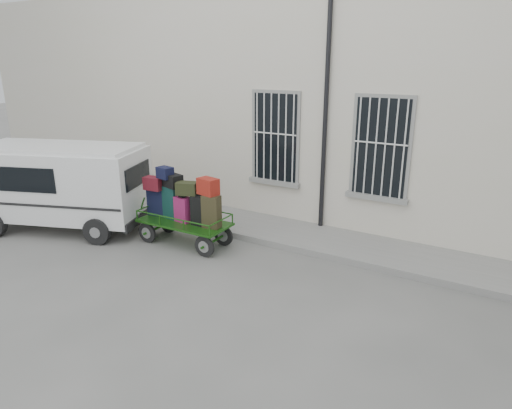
% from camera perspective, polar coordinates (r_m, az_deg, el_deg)
% --- Properties ---
extents(ground, '(80.00, 80.00, 0.00)m').
position_cam_1_polar(ground, '(9.74, -4.07, -7.58)').
color(ground, '#61605C').
rests_on(ground, ground).
extents(building, '(24.00, 5.15, 6.00)m').
position_cam_1_polar(building, '(13.72, 9.17, 12.67)').
color(building, beige).
rests_on(building, ground).
extents(sidewalk, '(24.00, 1.70, 0.15)m').
position_cam_1_polar(sidewalk, '(11.44, 2.22, -3.20)').
color(sidewalk, gray).
rests_on(sidewalk, ground).
extents(luggage_cart, '(2.55, 1.02, 1.79)m').
position_cam_1_polar(luggage_cart, '(10.65, -9.20, -0.22)').
color(luggage_cart, black).
rests_on(luggage_cart, ground).
extents(van, '(4.57, 3.14, 2.14)m').
position_cam_1_polar(van, '(12.44, -23.29, 2.64)').
color(van, white).
rests_on(van, ground).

